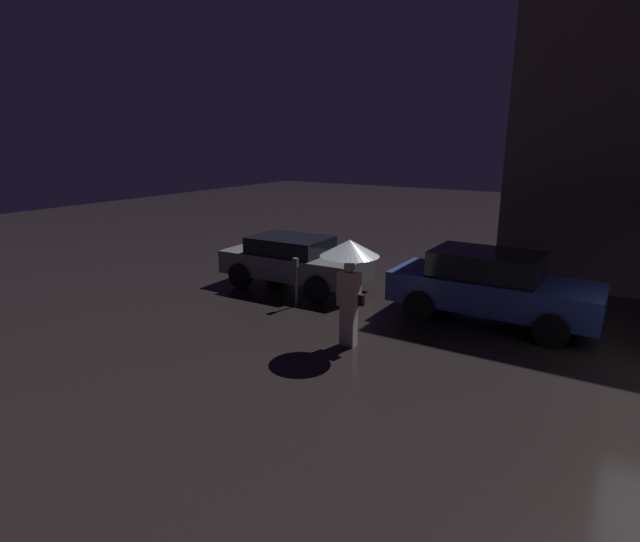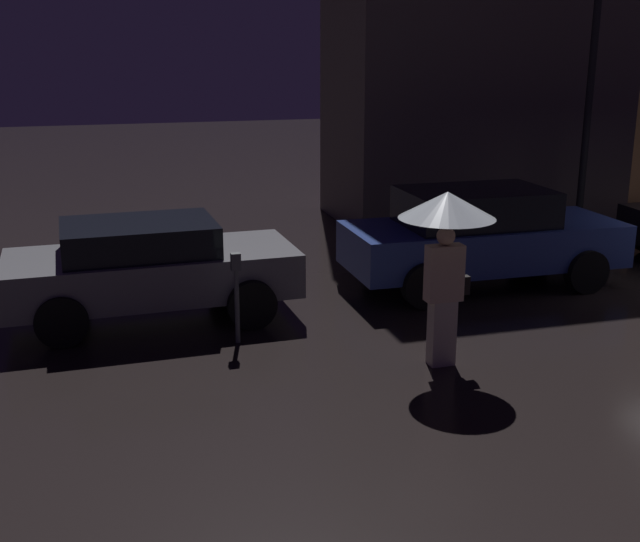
# 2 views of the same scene
# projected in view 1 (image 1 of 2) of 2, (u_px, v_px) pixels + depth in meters

# --- Properties ---
(parked_car_grey) EXTENTS (3.97, 1.90, 1.37)m
(parked_car_grey) POSITION_uv_depth(u_px,v_px,m) (294.00, 260.00, 13.35)
(parked_car_grey) COLOR slate
(parked_car_grey) RESTS_ON ground
(parked_car_blue) EXTENTS (4.33, 1.89, 1.54)m
(parked_car_blue) POSITION_uv_depth(u_px,v_px,m) (491.00, 285.00, 10.82)
(parked_car_blue) COLOR navy
(parked_car_blue) RESTS_ON ground
(pedestrian_with_umbrella) EXTENTS (1.11, 1.11, 2.09)m
(pedestrian_with_umbrella) POSITION_uv_depth(u_px,v_px,m) (350.00, 261.00, 9.27)
(pedestrian_with_umbrella) COLOR beige
(pedestrian_with_umbrella) RESTS_ON ground
(parking_meter) EXTENTS (0.12, 0.10, 1.18)m
(parking_meter) POSITION_uv_depth(u_px,v_px,m) (296.00, 276.00, 11.77)
(parking_meter) COLOR #4C5154
(parking_meter) RESTS_ON ground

